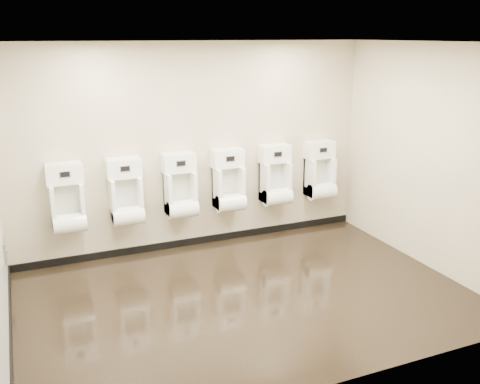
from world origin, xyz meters
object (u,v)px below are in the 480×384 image
Objects in this scene: urinal_4 at (275,179)px; urinal_1 at (126,197)px; urinal_2 at (181,190)px; urinal_3 at (229,185)px; urinal_5 at (320,174)px; access_panel at (5,252)px; urinal_0 at (67,203)px.

urinal_1 is at bearing 180.00° from urinal_4.
urinal_1 is 0.73m from urinal_2.
urinal_2 and urinal_4 have the same top height.
urinal_3 and urinal_5 have the same top height.
urinal_2 is at bearing 0.00° from urinal_1.
urinal_4 reaches higher than access_panel.
urinal_1 is at bearing 180.00° from urinal_2.
access_panel is 4.42m from urinal_5.
urinal_4 is at bearing 180.00° from urinal_5.
urinal_0 is at bearing 180.00° from urinal_5.
urinal_0 and urinal_1 have the same top height.
urinal_3 is (1.43, 0.00, 0.00)m from urinal_1.
urinal_0 and urinal_4 have the same top height.
urinal_3 is at bearing 0.00° from urinal_2.
urinal_1 is at bearing 180.00° from urinal_3.
urinal_0 is 1.00× the size of urinal_5.
urinal_2 is 1.00× the size of urinal_3.
urinal_1 is at bearing 0.00° from urinal_0.
urinal_5 is (2.90, 0.00, 0.00)m from urinal_1.
urinal_0 is 2.16m from urinal_3.
urinal_2 and urinal_3 have the same top height.
urinal_5 is (4.38, 0.40, 0.37)m from access_panel.
urinal_2 is (1.46, 0.00, 0.00)m from urinal_0.
urinal_1 is at bearing 15.05° from access_panel.
urinal_3 and urinal_4 have the same top height.
urinal_0 is 1.00× the size of urinal_4.
urinal_1 and urinal_4 have the same top height.
access_panel is at bearing -173.75° from urinal_4.
urinal_2 is at bearing 180.00° from urinal_5.
urinal_3 is (2.92, 0.40, 0.37)m from access_panel.
urinal_4 is (2.88, 0.00, 0.00)m from urinal_0.
urinal_0 is 3.63m from urinal_5.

